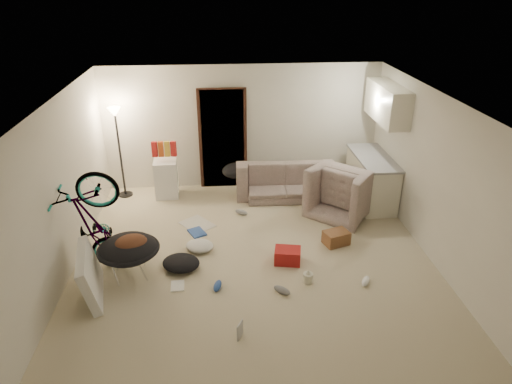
{
  "coord_description": "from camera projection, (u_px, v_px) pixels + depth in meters",
  "views": [
    {
      "loc": [
        -0.48,
        -5.84,
        4.04
      ],
      "look_at": [
        0.07,
        0.6,
        0.95
      ],
      "focal_mm": 32.0,
      "sensor_mm": 36.0,
      "label": 1
    }
  ],
  "objects": [
    {
      "name": "floor",
      "position": [
        255.0,
        265.0,
        7.03
      ],
      "size": [
        5.5,
        6.0,
        0.02
      ],
      "primitive_type": "cube",
      "color": "beige",
      "rests_on": "ground"
    },
    {
      "name": "ceiling",
      "position": [
        254.0,
        104.0,
        5.94
      ],
      "size": [
        5.5,
        6.0,
        0.02
      ],
      "primitive_type": "cube",
      "color": "white",
      "rests_on": "wall_back"
    },
    {
      "name": "wall_back",
      "position": [
        242.0,
        127.0,
        9.19
      ],
      "size": [
        5.5,
        0.02,
        2.5
      ],
      "primitive_type": "cube",
      "color": "silver",
      "rests_on": "floor"
    },
    {
      "name": "wall_front",
      "position": [
        285.0,
        346.0,
        3.78
      ],
      "size": [
        5.5,
        0.02,
        2.5
      ],
      "primitive_type": "cube",
      "color": "silver",
      "rests_on": "floor"
    },
    {
      "name": "wall_left",
      "position": [
        55.0,
        198.0,
        6.27
      ],
      "size": [
        0.02,
        6.0,
        2.5
      ],
      "primitive_type": "cube",
      "color": "silver",
      "rests_on": "floor"
    },
    {
      "name": "wall_right",
      "position": [
        441.0,
        184.0,
        6.7
      ],
      "size": [
        0.02,
        6.0,
        2.5
      ],
      "primitive_type": "cube",
      "color": "silver",
      "rests_on": "floor"
    },
    {
      "name": "doorway",
      "position": [
        223.0,
        139.0,
        9.22
      ],
      "size": [
        0.85,
        0.1,
        2.04
      ],
      "primitive_type": "cube",
      "color": "black",
      "rests_on": "floor"
    },
    {
      "name": "door_trim",
      "position": [
        223.0,
        140.0,
        9.2
      ],
      "size": [
        0.97,
        0.04,
        2.1
      ],
      "primitive_type": "cube",
      "color": "#371D13",
      "rests_on": "floor"
    },
    {
      "name": "floor_lamp",
      "position": [
        117.0,
        133.0,
        8.66
      ],
      "size": [
        0.28,
        0.28,
        1.81
      ],
      "color": "black",
      "rests_on": "floor"
    },
    {
      "name": "kitchen_counter",
      "position": [
        371.0,
        180.0,
        8.82
      ],
      "size": [
        0.6,
        1.5,
        0.88
      ],
      "primitive_type": "cube",
      "color": "silver",
      "rests_on": "floor"
    },
    {
      "name": "counter_top",
      "position": [
        374.0,
        158.0,
        8.62
      ],
      "size": [
        0.64,
        1.54,
        0.04
      ],
      "primitive_type": "cube",
      "color": "gray",
      "rests_on": "kitchen_counter"
    },
    {
      "name": "kitchen_uppers",
      "position": [
        387.0,
        103.0,
        8.18
      ],
      "size": [
        0.38,
        1.4,
        0.65
      ],
      "primitive_type": "cube",
      "color": "silver",
      "rests_on": "wall_right"
    },
    {
      "name": "sofa",
      "position": [
        284.0,
        181.0,
        9.17
      ],
      "size": [
        1.93,
        0.8,
        0.56
      ],
      "primitive_type": "imported",
      "rotation": [
        0.0,
        0.0,
        3.11
      ],
      "color": "#3D443C",
      "rests_on": "floor"
    },
    {
      "name": "armchair",
      "position": [
        346.0,
        194.0,
        8.46
      ],
      "size": [
        1.42,
        1.41,
        0.69
      ],
      "primitive_type": "imported",
      "rotation": [
        0.0,
        0.0,
        2.41
      ],
      "color": "#3D443C",
      "rests_on": "floor"
    },
    {
      "name": "bicycle",
      "position": [
        98.0,
        246.0,
        6.66
      ],
      "size": [
        1.72,
        0.76,
        0.99
      ],
      "primitive_type": "imported",
      "rotation": [
        0.0,
        -0.17,
        1.56
      ],
      "color": "black",
      "rests_on": "floor"
    },
    {
      "name": "book_asset",
      "position": [
        237.0,
        341.0,
        5.54
      ],
      "size": [
        0.28,
        0.25,
        0.02
      ],
      "primitive_type": "imported",
      "rotation": [
        0.0,
        0.0,
        1.09
      ],
      "color": "#A51918",
      "rests_on": "floor"
    },
    {
      "name": "mini_fridge",
      "position": [
        166.0,
        179.0,
        9.04
      ],
      "size": [
        0.46,
        0.46,
        0.75
      ],
      "primitive_type": "cube",
      "rotation": [
        0.0,
        0.0,
        0.05
      ],
      "color": "white",
      "rests_on": "floor"
    },
    {
      "name": "snack_box_0",
      "position": [
        155.0,
        149.0,
        8.75
      ],
      "size": [
        0.11,
        0.09,
        0.3
      ],
      "primitive_type": "cube",
      "rotation": [
        0.0,
        0.0,
        -0.19
      ],
      "color": "#A51918",
      "rests_on": "mini_fridge"
    },
    {
      "name": "snack_box_1",
      "position": [
        161.0,
        149.0,
        8.76
      ],
      "size": [
        0.1,
        0.07,
        0.3
      ],
      "primitive_type": "cube",
      "rotation": [
        0.0,
        0.0,
        0.01
      ],
      "color": "#BE4817",
      "rests_on": "mini_fridge"
    },
    {
      "name": "snack_box_2",
      "position": [
        167.0,
        149.0,
        8.77
      ],
      "size": [
        0.1,
        0.07,
        0.3
      ],
      "primitive_type": "cube",
      "rotation": [
        0.0,
        0.0,
        -0.0
      ],
      "color": "gold",
      "rests_on": "mini_fridge"
    },
    {
      "name": "snack_box_3",
      "position": [
        173.0,
        149.0,
        8.78
      ],
      "size": [
        0.12,
        0.09,
        0.3
      ],
      "primitive_type": "cube",
      "rotation": [
        0.0,
        0.0,
        -0.27
      ],
      "color": "#A51918",
      "rests_on": "mini_fridge"
    },
    {
      "name": "saucer_chair",
      "position": [
        129.0,
        254.0,
        6.6
      ],
      "size": [
        0.89,
        0.89,
        0.63
      ],
      "color": "silver",
      "rests_on": "floor"
    },
    {
      "name": "hoodie",
      "position": [
        131.0,
        243.0,
        6.5
      ],
      "size": [
        0.6,
        0.56,
        0.22
      ],
      "primitive_type": "ellipsoid",
      "rotation": [
        0.0,
        0.0,
        0.43
      ],
      "color": "#4F2B1B",
      "rests_on": "saucer_chair"
    },
    {
      "name": "sofa_drape",
      "position": [
        236.0,
        171.0,
        8.98
      ],
      "size": [
        0.63,
        0.55,
        0.28
      ],
      "primitive_type": "ellipsoid",
      "rotation": [
        0.0,
        0.0,
        0.17
      ],
      "color": "black",
      "rests_on": "sofa"
    },
    {
      "name": "tv_box",
      "position": [
        90.0,
        275.0,
        6.21
      ],
      "size": [
        0.47,
        1.05,
        0.69
      ],
      "primitive_type": "cube",
      "rotation": [
        0.0,
        -0.21,
        0.21
      ],
      "color": "silver",
      "rests_on": "floor"
    },
    {
      "name": "drink_case_a",
      "position": [
        336.0,
        238.0,
        7.51
      ],
      "size": [
        0.47,
        0.39,
        0.23
      ],
      "primitive_type": "cube",
      "rotation": [
        0.0,
        0.0,
        0.33
      ],
      "color": "brown",
      "rests_on": "floor"
    },
    {
      "name": "drink_case_b",
      "position": [
        288.0,
        256.0,
        7.03
      ],
      "size": [
        0.44,
        0.36,
        0.23
      ],
      "primitive_type": "cube",
      "rotation": [
        0.0,
        0.0,
        -0.19
      ],
      "color": "#A51918",
      "rests_on": "floor"
    },
    {
      "name": "juicer",
      "position": [
        308.0,
        277.0,
        6.58
      ],
      "size": [
        0.15,
        0.15,
        0.21
      ],
      "color": "beige",
      "rests_on": "floor"
    },
    {
      "name": "newspaper",
      "position": [
        197.0,
        224.0,
        8.14
      ],
      "size": [
        0.7,
        0.72,
        0.01
      ],
      "primitive_type": "cube",
      "rotation": [
        0.0,
        0.0,
        0.67
      ],
      "color": "beige",
      "rests_on": "floor"
    },
    {
      "name": "book_blue",
      "position": [
        197.0,
        232.0,
        7.86
      ],
      "size": [
        0.35,
        0.39,
        0.03
      ],
      "primitive_type": "cube",
      "rotation": [
        0.0,
        0.0,
        0.45
      ],
      "color": "#2B4C9C",
      "rests_on": "floor"
    },
    {
      "name": "book_white",
      "position": [
        178.0,
        286.0,
        6.51
      ],
      "size": [
        0.2,
        0.25,
        0.02
      ],
      "primitive_type": "cube",
      "rotation": [
        0.0,
        0.0,
        0.05
      ],
      "color": "silver",
      "rests_on": "floor"
    },
    {
      "name": "shoe_0",
      "position": [
        267.0,
        190.0,
        9.33
      ],
      "size": [
        0.28,
        0.15,
        0.1
      ],
      "primitive_type": "ellipsoid",
      "rotation": [
        0.0,
        0.0,
        0.16
      ],
      "color": "#2B4C9C",
      "rests_on": "floor"
    },
    {
      "name": "shoe_1",
      "position": [
        241.0,
        212.0,
        8.46
      ],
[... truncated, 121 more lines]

